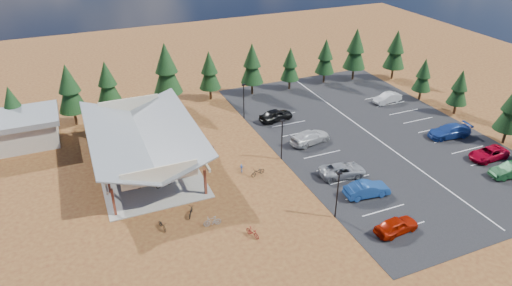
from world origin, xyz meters
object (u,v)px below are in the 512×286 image
at_px(bike_6, 154,143).
at_px(bike_8, 162,225).
at_px(lamp_post_2, 244,99).
at_px(car_6, 489,154).
at_px(car_9, 387,98).
at_px(bike_0, 144,184).
at_px(car_4, 276,115).
at_px(car_1, 367,189).
at_px(car_3, 310,137).
at_px(car_5, 511,170).
at_px(bike_13, 212,221).
at_px(bike_5, 167,160).
at_px(bike_3, 129,139).
at_px(bike_11, 252,232).
at_px(bike_12, 191,212).
at_px(bike_14, 242,167).
at_px(bike_15, 184,149).
at_px(outbuilding, 13,131).
at_px(bike_7, 161,135).
at_px(car_2, 343,170).
at_px(bike_4, 164,183).
at_px(lamp_post_1, 282,137).
at_px(car_0, 396,225).
at_px(bike_1, 132,173).
at_px(lamp_post_0, 338,192).
at_px(bike_16, 258,172).
at_px(bike_2, 134,156).
at_px(trash_bin_0, 213,154).
at_px(car_7, 449,131).
at_px(bike_pavilion, 142,135).
at_px(trash_bin_1, 212,149).

distance_m(bike_6, bike_8, 16.08).
xyz_separation_m(lamp_post_2, car_6, (22.52, -21.53, -2.24)).
xyz_separation_m(bike_8, car_9, (37.66, 15.90, 0.37)).
relative_size(bike_0, car_4, 0.33).
height_order(bike_8, car_1, car_1).
height_order(lamp_post_2, bike_8, lamp_post_2).
height_order(car_3, car_5, car_3).
relative_size(bike_13, car_3, 0.31).
bearing_deg(bike_8, bike_5, 62.05).
height_order(bike_3, car_3, car_3).
bearing_deg(bike_11, bike_12, 108.13).
xyz_separation_m(bike_14, bike_15, (-5.01, 6.43, 0.11)).
height_order(outbuilding, lamp_post_2, lamp_post_2).
relative_size(lamp_post_2, bike_8, 3.30).
height_order(outbuilding, car_9, outbuilding).
bearing_deg(car_1, bike_7, 44.98).
bearing_deg(car_2, bike_4, 82.45).
bearing_deg(bike_12, car_1, -166.75).
relative_size(bike_7, car_6, 0.34).
xyz_separation_m(lamp_post_1, bike_8, (-15.84, -7.16, -2.57)).
distance_m(bike_4, car_0, 23.96).
xyz_separation_m(bike_1, bike_11, (8.44, -14.23, -0.13)).
bearing_deg(lamp_post_0, bike_13, 163.21).
distance_m(bike_5, car_4, 17.51).
xyz_separation_m(bike_16, car_6, (26.49, -7.31, 0.26)).
bearing_deg(lamp_post_1, lamp_post_0, -90.00).
distance_m(bike_2, car_1, 26.89).
xyz_separation_m(bike_6, bike_15, (3.00, -2.84, -0.05)).
height_order(trash_bin_0, car_9, car_9).
relative_size(car_5, car_7, 0.84).
height_order(bike_pavilion, car_5, bike_pavilion).
bearing_deg(bike_16, car_9, 96.82).
height_order(lamp_post_2, car_5, lamp_post_2).
relative_size(bike_2, car_0, 0.41).
relative_size(bike_15, bike_16, 0.96).
relative_size(lamp_post_1, bike_6, 2.85).
relative_size(outbuilding, lamp_post_1, 2.14).
bearing_deg(outbuilding, lamp_post_0, -43.99).
bearing_deg(car_1, bike_0, 69.59).
height_order(bike_4, bike_7, bike_7).
distance_m(bike_8, car_0, 21.75).
bearing_deg(bike_8, bike_7, 65.02).
distance_m(bike_8, bike_11, 8.53).
relative_size(trash_bin_1, car_5, 0.19).
bearing_deg(bike_0, car_2, -110.70).
bearing_deg(car_3, bike_3, 56.07).
bearing_deg(bike_13, bike_15, -179.19).
bearing_deg(bike_4, bike_12, 179.81).
distance_m(bike_0, car_1, 23.45).
height_order(bike_7, car_3, car_3).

